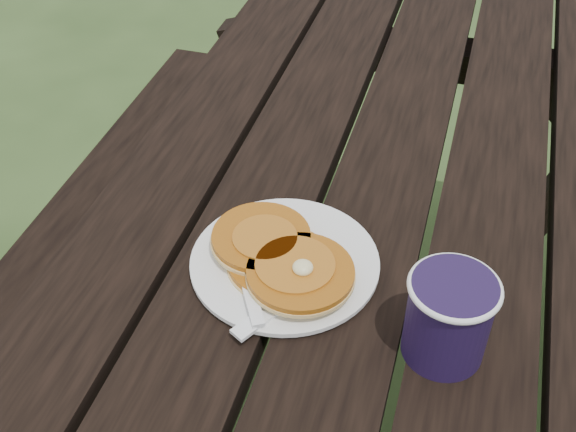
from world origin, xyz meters
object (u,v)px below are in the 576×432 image
(pancake_stack, at_px, (281,258))
(coffee_cup, at_px, (449,314))
(plate, at_px, (285,263))
(picnic_table, at_px, (349,407))

(pancake_stack, distance_m, coffee_cup, 0.22)
(pancake_stack, bearing_deg, plate, 85.40)
(pancake_stack, xyz_separation_m, coffee_cup, (0.20, -0.06, 0.03))
(plate, bearing_deg, coffee_cup, -20.28)
(plate, height_order, coffee_cup, coffee_cup)
(pancake_stack, height_order, coffee_cup, coffee_cup)
(picnic_table, bearing_deg, coffee_cup, -52.58)
(plate, bearing_deg, picnic_table, 41.66)
(plate, xyz_separation_m, pancake_stack, (-0.00, -0.01, 0.02))
(plate, distance_m, coffee_cup, 0.22)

